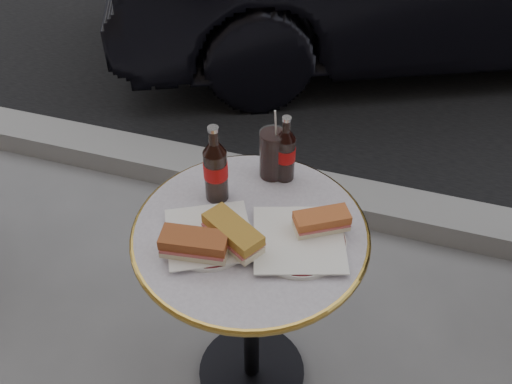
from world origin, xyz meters
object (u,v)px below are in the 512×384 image
(bistro_table, at_px, (251,312))
(cola_bottle_right, at_px, (286,148))
(plate_right, at_px, (299,241))
(cola_glass, at_px, (272,154))
(plate_left, at_px, (209,237))
(cola_bottle_left, at_px, (215,164))

(bistro_table, distance_m, cola_bottle_right, 0.52)
(plate_right, xyz_separation_m, cola_glass, (-0.14, 0.23, 0.07))
(cola_bottle_right, xyz_separation_m, cola_glass, (-0.04, -0.00, -0.03))
(plate_left, relative_size, cola_bottle_right, 1.08)
(plate_right, relative_size, cola_glass, 1.59)
(plate_left, distance_m, cola_bottle_left, 0.19)
(plate_left, height_order, cola_bottle_right, cola_bottle_right)
(cola_bottle_right, bearing_deg, plate_left, -112.99)
(plate_right, bearing_deg, plate_left, -166.94)
(bistro_table, bearing_deg, cola_bottle_right, 82.28)
(bistro_table, relative_size, plate_left, 3.28)
(bistro_table, relative_size, cola_glass, 4.85)
(cola_bottle_right, bearing_deg, cola_bottle_left, -139.13)
(bistro_table, relative_size, cola_bottle_right, 3.53)
(plate_right, xyz_separation_m, cola_bottle_left, (-0.26, 0.10, 0.11))
(plate_left, bearing_deg, plate_right, 13.06)
(plate_left, bearing_deg, cola_glass, 73.57)
(plate_right, height_order, cola_glass, cola_glass)
(bistro_table, bearing_deg, plate_right, -4.09)
(bistro_table, bearing_deg, plate_left, -146.08)
(bistro_table, height_order, cola_bottle_left, cola_bottle_left)
(bistro_table, distance_m, plate_right, 0.40)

